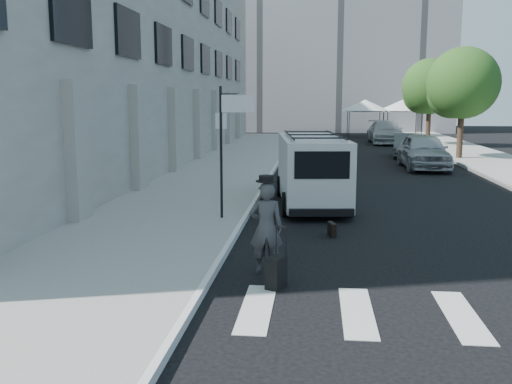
% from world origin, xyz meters
% --- Properties ---
extents(ground, '(120.00, 120.00, 0.00)m').
position_xyz_m(ground, '(0.00, 0.00, 0.00)').
color(ground, black).
rests_on(ground, ground).
extents(sidewalk_left, '(4.50, 48.00, 0.15)m').
position_xyz_m(sidewalk_left, '(-4.25, 16.00, 0.07)').
color(sidewalk_left, gray).
rests_on(sidewalk_left, ground).
extents(sidewalk_right, '(4.00, 56.00, 0.15)m').
position_xyz_m(sidewalk_right, '(9.00, 20.00, 0.07)').
color(sidewalk_right, gray).
rests_on(sidewalk_right, ground).
extents(building_left, '(10.00, 44.00, 12.00)m').
position_xyz_m(building_left, '(-11.50, 18.00, 6.00)').
color(building_left, gray).
rests_on(building_left, ground).
extents(building_far, '(22.00, 12.00, 25.00)m').
position_xyz_m(building_far, '(2.00, 50.00, 12.50)').
color(building_far, slate).
rests_on(building_far, ground).
extents(sign_pole, '(1.03, 0.07, 3.50)m').
position_xyz_m(sign_pole, '(-2.36, 3.20, 2.65)').
color(sign_pole, black).
rests_on(sign_pole, sidewalk_left).
extents(tree_near, '(3.80, 3.83, 6.03)m').
position_xyz_m(tree_near, '(7.50, 20.15, 3.97)').
color(tree_near, black).
rests_on(tree_near, ground).
extents(tree_far, '(3.80, 3.83, 6.03)m').
position_xyz_m(tree_far, '(7.50, 29.15, 3.97)').
color(tree_far, black).
rests_on(tree_far, ground).
extents(tent_left, '(4.00, 4.00, 3.20)m').
position_xyz_m(tent_left, '(4.00, 38.00, 2.71)').
color(tent_left, black).
rests_on(tent_left, ground).
extents(tent_right, '(4.00, 4.00, 3.20)m').
position_xyz_m(tent_right, '(7.20, 38.50, 2.71)').
color(tent_right, black).
rests_on(tent_right, ground).
extents(businessman, '(0.68, 0.48, 1.78)m').
position_xyz_m(businessman, '(-1.02, -1.11, 0.89)').
color(businessman, '#3B3B3E').
rests_on(businessman, ground).
extents(briefcase, '(0.22, 0.46, 0.34)m').
position_xyz_m(briefcase, '(0.32, 2.00, 0.17)').
color(briefcase, black).
rests_on(briefcase, ground).
extents(suitcase, '(0.39, 0.46, 1.11)m').
position_xyz_m(suitcase, '(-0.76, -2.00, 0.29)').
color(suitcase, black).
rests_on(suitcase, ground).
extents(cargo_van, '(2.48, 5.82, 2.15)m').
position_xyz_m(cargo_van, '(-0.23, 6.18, 1.12)').
color(cargo_van, silver).
rests_on(cargo_van, ground).
extents(parked_car_a, '(2.03, 4.97, 1.69)m').
position_xyz_m(parked_car_a, '(5.00, 16.07, 0.84)').
color(parked_car_a, '#9DA0A4').
rests_on(parked_car_a, ground).
extents(parked_car_b, '(1.95, 4.23, 1.34)m').
position_xyz_m(parked_car_b, '(5.05, 21.61, 0.67)').
color(parked_car_b, '#505457').
rests_on(parked_car_b, ground).
extents(parked_car_c, '(2.41, 5.80, 1.68)m').
position_xyz_m(parked_car_c, '(5.00, 31.41, 0.84)').
color(parked_car_c, '#A2A6AA').
rests_on(parked_car_c, ground).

